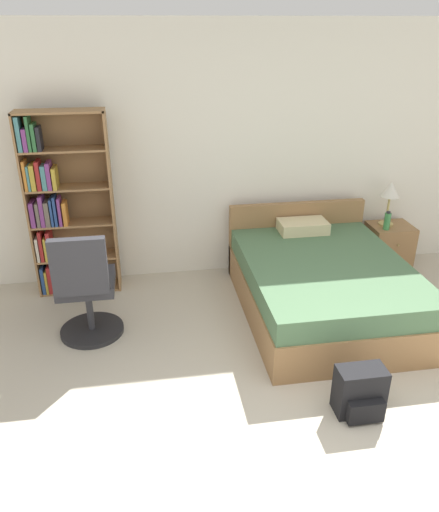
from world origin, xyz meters
name	(u,v)px	position (x,y,z in m)	size (l,w,h in m)	color
ground_plane	(357,512)	(0.00, 0.00, 0.00)	(14.00, 14.00, 0.00)	#BCB29E
wall_back	(246,154)	(0.00, 3.23, 1.30)	(9.00, 0.06, 2.60)	silver
bookshelf	(60,207)	(-1.90, 2.98, 0.91)	(0.81, 0.26, 1.83)	olive
bed	(322,284)	(0.54, 2.17, 0.28)	(1.48, 1.95, 0.80)	olive
office_chair	(86,291)	(-1.63, 2.03, 0.48)	(0.56, 0.60, 1.04)	#232326
nightstand	(388,246)	(1.60, 2.95, 0.25)	(0.46, 0.41, 0.51)	olive
table_lamp	(390,192)	(1.55, 2.99, 0.88)	(0.20, 0.20, 0.49)	tan
water_bottle	(387,221)	(1.49, 2.86, 0.60)	(0.07, 0.07, 0.21)	#3F8C4C
backpack_black	(360,392)	(0.33, 0.77, 0.17)	(0.34, 0.26, 0.36)	black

